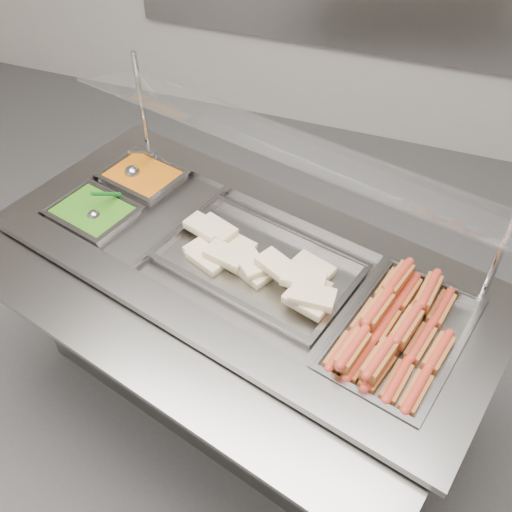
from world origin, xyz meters
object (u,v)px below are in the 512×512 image
(steam_counter, at_px, (246,331))
(pan_wraps, at_px, (258,267))
(serving_spoon, at_px, (96,212))
(sneeze_guard, at_px, (281,143))
(pan_hotdogs, at_px, (400,341))
(ladle, at_px, (133,172))

(steam_counter, xyz_separation_m, pan_wraps, (0.05, -0.01, 0.39))
(pan_wraps, bearing_deg, serving_spoon, 177.90)
(sneeze_guard, bearing_deg, steam_counter, -104.62)
(sneeze_guard, relative_size, pan_hotdogs, 2.70)
(pan_hotdogs, bearing_deg, serving_spoon, 172.27)
(steam_counter, distance_m, serving_spoon, 0.72)
(pan_wraps, xyz_separation_m, serving_spoon, (-0.64, 0.02, 0.03))
(sneeze_guard, height_order, pan_hotdogs, sneeze_guard)
(steam_counter, xyz_separation_m, serving_spoon, (-0.58, 0.01, 0.42))
(sneeze_guard, relative_size, serving_spoon, 9.48)
(steam_counter, height_order, pan_hotdogs, pan_hotdogs)
(sneeze_guard, distance_m, pan_hotdogs, 0.72)
(steam_counter, distance_m, ladle, 0.77)
(sneeze_guard, distance_m, ladle, 0.72)
(steam_counter, relative_size, ladle, 10.58)
(pan_hotdogs, bearing_deg, ladle, 159.69)
(ladle, bearing_deg, steam_counter, -25.42)
(sneeze_guard, relative_size, ladle, 8.71)
(sneeze_guard, bearing_deg, ladle, 172.70)
(ladle, bearing_deg, sneeze_guard, -7.30)
(steam_counter, height_order, sneeze_guard, sneeze_guard)
(ladle, height_order, serving_spoon, ladle)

